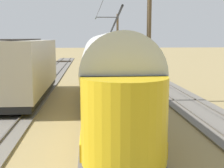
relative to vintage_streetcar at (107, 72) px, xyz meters
The scene contains 9 objects.
ground_plane 5.95m from the vintage_streetcar, 90.00° to the right, with size 220.00×220.00×0.00m, color #937F51.
track_streetcar_siding 8.11m from the vintage_streetcar, 131.76° to the right, with size 2.80×80.00×0.18m.
track_adjacent_siding 6.22m from the vintage_streetcar, 90.00° to the right, with size 2.80×80.00×0.18m.
track_third_siding 8.11m from the vintage_streetcar, 48.24° to the right, with size 2.80×80.00×0.18m.
vintage_streetcar is the anchor object (origin of this frame).
boxcar_adjacent 6.50m from the vintage_streetcar, 36.92° to the right, with size 2.96×11.01×3.85m.
catenary_pole_foreground 22.81m from the vintage_streetcar, 96.78° to the right, with size 2.99×0.28×7.10m.
catenary_pole_mid_near 3.92m from the vintage_streetcar, 137.54° to the right, with size 2.99×0.28×7.10m.
switch_stand 19.27m from the vintage_streetcar, 109.67° to the right, with size 0.50×0.30×1.24m.
Camera 1 is at (1.04, 21.92, 4.07)m, focal length 48.54 mm.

